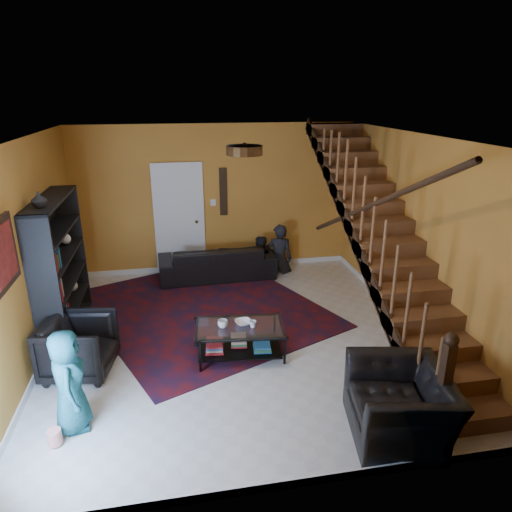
{
  "coord_description": "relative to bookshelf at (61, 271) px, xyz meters",
  "views": [
    {
      "loc": [
        -0.79,
        -5.75,
        3.34
      ],
      "look_at": [
        0.35,
        0.4,
        1.07
      ],
      "focal_mm": 32.0,
      "sensor_mm": 36.0,
      "label": 1
    }
  ],
  "objects": [
    {
      "name": "floor",
      "position": [
        2.4,
        -0.6,
        -0.96
      ],
      "size": [
        5.5,
        5.5,
        0.0
      ],
      "primitive_type": "plane",
      "color": "beige",
      "rests_on": "ground"
    },
    {
      "name": "room",
      "position": [
        1.07,
        0.73,
        -0.91
      ],
      "size": [
        5.5,
        5.5,
        5.5
      ],
      "color": "#C9842C",
      "rests_on": "ground"
    },
    {
      "name": "staircase",
      "position": [
        4.53,
        -0.6,
        0.43
      ],
      "size": [
        0.95,
        5.02,
        3.18
      ],
      "color": "brown",
      "rests_on": "floor"
    },
    {
      "name": "bookshelf",
      "position": [
        0.0,
        0.0,
        0.0
      ],
      "size": [
        0.35,
        1.8,
        2.0
      ],
      "color": "black",
      "rests_on": "floor"
    },
    {
      "name": "door",
      "position": [
        1.7,
        2.12,
        0.06
      ],
      "size": [
        0.82,
        0.05,
        2.05
      ],
      "primitive_type": "cube",
      "color": "silver",
      "rests_on": "floor"
    },
    {
      "name": "framed_picture",
      "position": [
        -0.17,
        -1.5,
        0.79
      ],
      "size": [
        0.04,
        0.74,
        0.74
      ],
      "primitive_type": "cube",
      "color": "maroon",
      "rests_on": "room"
    },
    {
      "name": "wall_hanging",
      "position": [
        2.55,
        2.13,
        0.59
      ],
      "size": [
        0.14,
        0.03,
        0.9
      ],
      "primitive_type": "cube",
      "color": "black",
      "rests_on": "room"
    },
    {
      "name": "ceiling_fixture",
      "position": [
        2.4,
        -1.4,
        1.78
      ],
      "size": [
        0.4,
        0.4,
        0.1
      ],
      "primitive_type": "cylinder",
      "color": "#3F2814",
      "rests_on": "room"
    },
    {
      "name": "rug",
      "position": [
        2.01,
        0.38,
        -0.96
      ],
      "size": [
        4.43,
        4.67,
        0.02
      ],
      "primitive_type": "cube",
      "rotation": [
        0.0,
        0.0,
        0.41
      ],
      "color": "#490D0F",
      "rests_on": "floor"
    },
    {
      "name": "sofa",
      "position": [
        2.35,
        1.7,
        -0.65
      ],
      "size": [
        2.18,
        0.92,
        0.63
      ],
      "primitive_type": "imported",
      "rotation": [
        0.0,
        0.0,
        3.18
      ],
      "color": "black",
      "rests_on": "floor"
    },
    {
      "name": "armchair_left",
      "position": [
        0.35,
        -1.12,
        -0.59
      ],
      "size": [
        0.93,
        0.92,
        0.74
      ],
      "primitive_type": "imported",
      "rotation": [
        0.0,
        0.0,
        1.41
      ],
      "color": "black",
      "rests_on": "floor"
    },
    {
      "name": "armchair_right",
      "position": [
        3.75,
        -2.85,
        -0.61
      ],
      "size": [
        1.12,
        1.23,
        0.7
      ],
      "primitive_type": "imported",
      "rotation": [
        0.0,
        0.0,
        -1.75
      ],
      "color": "black",
      "rests_on": "floor"
    },
    {
      "name": "person_adult_a",
      "position": [
        3.57,
        1.75,
        -0.71
      ],
      "size": [
        0.55,
        0.4,
        1.41
      ],
      "primitive_type": "imported",
      "rotation": [
        0.0,
        0.0,
        3.02
      ],
      "color": "black",
      "rests_on": "sofa"
    },
    {
      "name": "person_adult_b",
      "position": [
        3.18,
        1.75,
        -0.81
      ],
      "size": [
        0.61,
        0.49,
        1.2
      ],
      "primitive_type": "imported",
      "rotation": [
        0.0,
        0.0,
        3.2
      ],
      "color": "black",
      "rests_on": "sofa"
    },
    {
      "name": "person_child",
      "position": [
        0.45,
        -2.15,
        -0.4
      ],
      "size": [
        0.44,
        0.6,
        1.13
      ],
      "primitive_type": "imported",
      "rotation": [
        0.0,
        0.0,
        1.73
      ],
      "color": "#1B6467",
      "rests_on": "armchair_left"
    },
    {
      "name": "coffee_table",
      "position": [
        2.36,
        -1.1,
        -0.71
      ],
      "size": [
        1.21,
        0.79,
        0.44
      ],
      "rotation": [
        0.0,
        0.0,
        -0.11
      ],
      "color": "black",
      "rests_on": "floor"
    },
    {
      "name": "cup_a",
      "position": [
        2.15,
        -1.09,
        -0.48
      ],
      "size": [
        0.13,
        0.13,
        0.1
      ],
      "primitive_type": "imported",
      "rotation": [
        0.0,
        0.0,
        -0.01
      ],
      "color": "#999999",
      "rests_on": "coffee_table"
    },
    {
      "name": "cup_b",
      "position": [
        2.53,
        -1.15,
        -0.48
      ],
      "size": [
        0.1,
        0.1,
        0.09
      ],
      "primitive_type": "imported",
      "rotation": [
        0.0,
        0.0,
        0.09
      ],
      "color": "#999999",
      "rests_on": "coffee_table"
    },
    {
      "name": "bowl",
      "position": [
        2.42,
        -1.05,
        -0.5
      ],
      "size": [
        0.24,
        0.24,
        0.05
      ],
      "primitive_type": "imported",
      "rotation": [
        0.0,
        0.0,
        0.14
      ],
      "color": "#999999",
      "rests_on": "coffee_table"
    },
    {
      "name": "vase",
      "position": [
        -0.0,
        -0.5,
        1.13
      ],
      "size": [
        0.18,
        0.18,
        0.19
      ],
      "primitive_type": "imported",
      "color": "#999999",
      "rests_on": "bookshelf"
    },
    {
      "name": "popcorn_bucket",
      "position": [
        0.3,
        -2.4,
        -0.86
      ],
      "size": [
        0.17,
        0.17,
        0.16
      ],
      "primitive_type": "cylinder",
      "rotation": [
        0.0,
        0.0,
        0.29
      ],
      "color": "red",
      "rests_on": "rug"
    }
  ]
}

